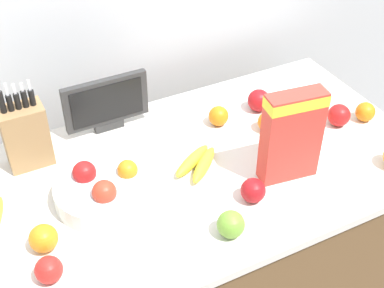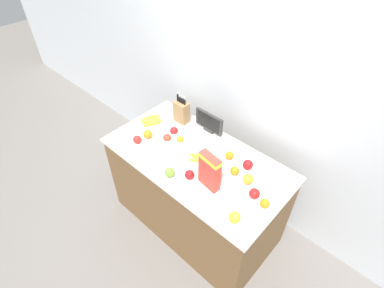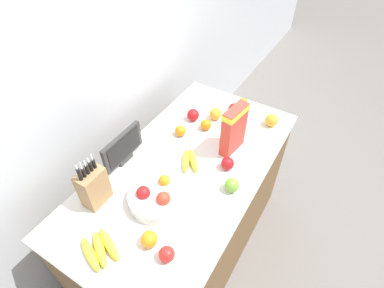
{
  "view_description": "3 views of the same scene",
  "coord_description": "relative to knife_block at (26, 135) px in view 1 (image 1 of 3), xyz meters",
  "views": [
    {
      "loc": [
        -0.58,
        -1.16,
        2.08
      ],
      "look_at": [
        0.0,
        -0.02,
        1.06
      ],
      "focal_mm": 50.0,
      "sensor_mm": 36.0,
      "label": 1
    },
    {
      "loc": [
        1.19,
        -1.35,
        2.72
      ],
      "look_at": [
        -0.06,
        0.01,
        1.04
      ],
      "focal_mm": 28.0,
      "sensor_mm": 36.0,
      "label": 2
    },
    {
      "loc": [
        -0.97,
        -0.63,
        2.25
      ],
      "look_at": [
        0.08,
        0.01,
        1.04
      ],
      "focal_mm": 28.0,
      "sensor_mm": 36.0,
      "label": 3
    }
  ],
  "objects": [
    {
      "name": "knife_block",
      "position": [
        0.0,
        0.0,
        0.0
      ],
      "size": [
        0.14,
        0.09,
        0.31
      ],
      "color": "#937047",
      "rests_on": "counter"
    },
    {
      "name": "apple_leftmost",
      "position": [
        0.55,
        -0.48,
        -0.07
      ],
      "size": [
        0.08,
        0.08,
        0.08
      ],
      "primitive_type": "sphere",
      "color": "#A31419",
      "rests_on": "counter"
    },
    {
      "name": "orange_mid_left",
      "position": [
        1.14,
        -0.32,
        -0.08
      ],
      "size": [
        0.07,
        0.07,
        0.07
      ],
      "primitive_type": "sphere",
      "color": "orange",
      "rests_on": "counter"
    },
    {
      "name": "fruit_bowl",
      "position": [
        0.16,
        -0.27,
        -0.07
      ],
      "size": [
        0.3,
        0.3,
        0.11
      ],
      "color": "silver",
      "rests_on": "counter"
    },
    {
      "name": "apple_middle",
      "position": [
        0.83,
        -0.09,
        -0.07
      ],
      "size": [
        0.08,
        0.08,
        0.08
      ],
      "primitive_type": "sphere",
      "color": "#A31419",
      "rests_on": "counter"
    },
    {
      "name": "orange_front_right",
      "position": [
        -0.06,
        -0.38,
        -0.07
      ],
      "size": [
        0.08,
        0.08,
        0.08
      ],
      "primitive_type": "sphere",
      "color": "orange",
      "rests_on": "counter"
    },
    {
      "name": "banana_bunch_left",
      "position": [
        0.48,
        -0.27,
        -0.09
      ],
      "size": [
        0.2,
        0.18,
        0.04
      ],
      "rotation": [
        0.0,
        0.0,
        3.76
      ],
      "color": "yellow",
      "rests_on": "counter"
    },
    {
      "name": "small_monitor",
      "position": [
        0.29,
        0.06,
        -0.0
      ],
      "size": [
        0.3,
        0.03,
        0.2
      ],
      "color": "#2D2D2D",
      "rests_on": "counter"
    },
    {
      "name": "orange_near_bowl",
      "position": [
        0.92,
        -0.21,
        -0.07
      ],
      "size": [
        0.08,
        0.08,
        0.08
      ],
      "primitive_type": "sphere",
      "color": "orange",
      "rests_on": "counter"
    },
    {
      "name": "counter",
      "position": [
        0.44,
        -0.27,
        -0.58
      ],
      "size": [
        1.6,
        0.84,
        0.93
      ],
      "color": "brown",
      "rests_on": "ground_plane"
    },
    {
      "name": "cereal_box",
      "position": [
        0.71,
        -0.43,
        0.06
      ],
      "size": [
        0.19,
        0.09,
        0.31
      ],
      "rotation": [
        0.0,
        0.0,
        -0.14
      ],
      "color": "red",
      "rests_on": "counter"
    },
    {
      "name": "apple_near_bananas",
      "position": [
        -0.07,
        -0.49,
        -0.08
      ],
      "size": [
        0.07,
        0.07,
        0.07
      ],
      "primitive_type": "sphere",
      "color": "red",
      "rests_on": "counter"
    },
    {
      "name": "apple_by_knife_block",
      "position": [
        0.42,
        -0.57,
        -0.07
      ],
      "size": [
        0.08,
        0.08,
        0.08
      ],
      "primitive_type": "sphere",
      "color": "#6B9E33",
      "rests_on": "counter"
    },
    {
      "name": "orange_by_cereal",
      "position": [
        0.65,
        -0.1,
        -0.08
      ],
      "size": [
        0.07,
        0.07,
        0.07
      ],
      "primitive_type": "sphere",
      "color": "orange",
      "rests_on": "counter"
    },
    {
      "name": "orange_mid_right",
      "position": [
        0.79,
        -0.21,
        -0.08
      ],
      "size": [
        0.07,
        0.07,
        0.07
      ],
      "primitive_type": "sphere",
      "color": "orange",
      "rests_on": "counter"
    },
    {
      "name": "apple_rear",
      "position": [
        1.03,
        -0.29,
        -0.07
      ],
      "size": [
        0.08,
        0.08,
        0.08
      ],
      "primitive_type": "sphere",
      "color": "red",
      "rests_on": "counter"
    }
  ]
}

